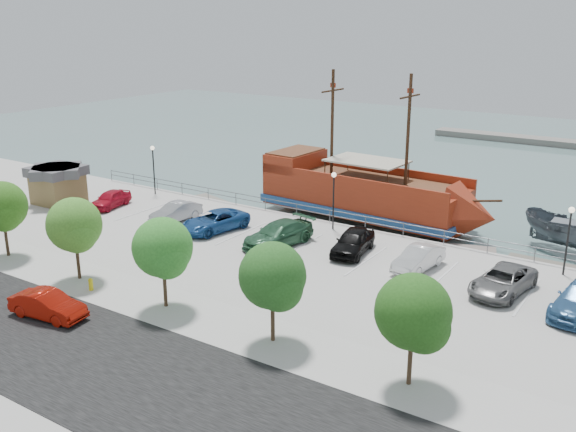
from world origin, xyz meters
The scene contains 27 objects.
ground centered at (0.00, 0.00, -1.00)m, with size 160.00×160.00×0.00m, color slate.
street centered at (0.00, -16.00, 0.01)m, with size 100.00×8.00×0.04m, color black.
sidewalk centered at (0.00, -10.00, 0.01)m, with size 100.00×4.00×0.05m, color #B3B2AF.
seawall_railing centered at (0.00, 7.80, 0.53)m, with size 50.00×0.06×1.00m.
pirate_ship centered at (0.75, 12.64, 1.09)m, with size 19.96×6.53×12.49m.
patrol_boat centered at (14.67, 13.67, 0.24)m, with size 2.42×6.43×2.49m, color #515961.
dock_west centered at (-13.31, 9.20, -0.82)m, with size 6.21×1.78×0.36m, color slate.
dock_mid centered at (8.00, 9.20, -0.82)m, with size 6.32×1.80×0.36m, color gray.
dock_east centered at (15.61, 9.20, -0.79)m, with size 7.39×2.11×0.42m, color #666156.
shed centered at (-22.73, 0.04, 1.66)m, with size 3.87×3.87×3.11m.
street_sedan centered at (-5.17, -14.30, 0.70)m, with size 1.48×4.26×1.40m, color #A11306.
fire_hydrant centered at (-6.03, -10.80, 0.42)m, with size 0.27×0.27×0.77m.
lamp_post_left centered at (-18.00, 6.50, 2.94)m, with size 0.36×0.36×4.28m.
lamp_post_mid centered at (0.00, 6.50, 2.94)m, with size 0.36×0.36×4.28m.
lamp_post_right centered at (16.00, 6.50, 2.94)m, with size 0.36×0.36×4.28m.
tree_b centered at (-14.85, -10.07, 3.30)m, with size 3.30×3.20×5.00m.
tree_c centered at (-7.85, -10.07, 3.30)m, with size 3.30×3.20×5.00m.
tree_d centered at (-0.85, -10.07, 3.30)m, with size 3.30×3.20×5.00m.
tree_e centered at (6.15, -10.07, 3.30)m, with size 3.30×3.20×5.00m.
tree_f centered at (13.15, -10.07, 3.30)m, with size 3.30×3.20×5.00m.
parked_car_a centered at (-18.05, 1.44, 0.70)m, with size 1.66×4.12×1.40m, color #B00E22.
parked_car_b centered at (-11.00, 1.62, 0.71)m, with size 1.50×4.30×1.42m, color #9C9EA1.
parked_car_c centered at (-7.01, 1.43, 0.74)m, with size 2.44×5.29×1.47m, color #1B4A8B.
parked_car_d centered at (-1.37, 1.37, 0.81)m, with size 2.27×5.59×1.62m, color #2B5D3C.
parked_car_e centered at (3.60, 2.79, 0.81)m, with size 1.92×4.78×1.63m, color black.
parked_car_f centered at (8.29, 2.51, 0.71)m, with size 1.51×4.33×1.43m, color silver.
parked_car_g centered at (13.63, 1.78, 0.72)m, with size 2.39×5.18×1.44m, color slate.
Camera 1 is at (21.82, -32.78, 14.91)m, focal length 40.00 mm.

